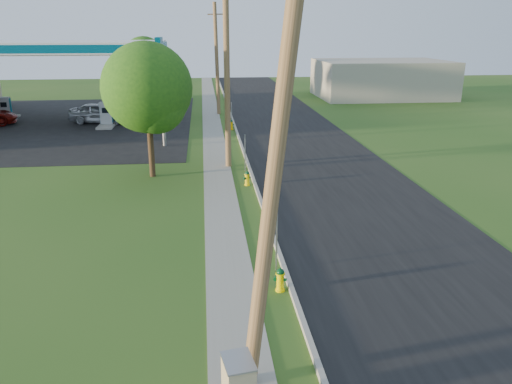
{
  "coord_description": "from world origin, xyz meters",
  "views": [
    {
      "loc": [
        -1.9,
        -10.03,
        7.36
      ],
      "look_at": [
        0.0,
        8.0,
        1.4
      ],
      "focal_mm": 35.0,
      "sensor_mm": 36.0,
      "label": 1
    }
  ],
  "objects_px": {
    "tree_verge": "(149,91)",
    "hydrant_near": "(280,280)",
    "utility_pole_mid": "(227,76)",
    "fuel_pump_sw": "(6,111)",
    "hydrant_mid": "(247,178)",
    "car_silver": "(100,113)",
    "price_pylon": "(160,61)",
    "utility_pole_near": "(274,170)",
    "fuel_pump_ne": "(106,117)",
    "hydrant_far": "(231,125)",
    "fuel_pump_se": "(115,109)",
    "tree_lot": "(145,61)",
    "utility_pole_far": "(217,59)"
  },
  "relations": [
    {
      "from": "tree_verge",
      "to": "hydrant_near",
      "type": "relative_size",
      "value": 9.11
    },
    {
      "from": "utility_pole_mid",
      "to": "fuel_pump_sw",
      "type": "relative_size",
      "value": 3.06
    },
    {
      "from": "hydrant_mid",
      "to": "car_silver",
      "type": "distance_m",
      "value": 20.87
    },
    {
      "from": "utility_pole_mid",
      "to": "price_pylon",
      "type": "distance_m",
      "value": 6.76
    },
    {
      "from": "tree_verge",
      "to": "car_silver",
      "type": "bearing_deg",
      "value": 109.56
    },
    {
      "from": "utility_pole_near",
      "to": "fuel_pump_ne",
      "type": "relative_size",
      "value": 2.96
    },
    {
      "from": "hydrant_near",
      "to": "hydrant_far",
      "type": "distance_m",
      "value": 24.69
    },
    {
      "from": "fuel_pump_sw",
      "to": "fuel_pump_se",
      "type": "relative_size",
      "value": 1.0
    },
    {
      "from": "utility_pole_near",
      "to": "fuel_pump_se",
      "type": "xyz_separation_m",
      "value": [
        -8.9,
        35.0,
        -4.08
      ]
    },
    {
      "from": "hydrant_mid",
      "to": "hydrant_far",
      "type": "xyz_separation_m",
      "value": [
        0.04,
        14.22,
        0.03
      ]
    },
    {
      "from": "hydrant_near",
      "to": "fuel_pump_sw",
      "type": "bearing_deg",
      "value": 120.96
    },
    {
      "from": "price_pylon",
      "to": "tree_verge",
      "type": "bearing_deg",
      "value": -90.42
    },
    {
      "from": "price_pylon",
      "to": "car_silver",
      "type": "relative_size",
      "value": 1.4
    },
    {
      "from": "fuel_pump_ne",
      "to": "hydrant_far",
      "type": "xyz_separation_m",
      "value": [
        9.67,
        -2.43,
        -0.33
      ]
    },
    {
      "from": "fuel_pump_sw",
      "to": "fuel_pump_se",
      "type": "distance_m",
      "value": 9.0
    },
    {
      "from": "fuel_pump_sw",
      "to": "fuel_pump_se",
      "type": "bearing_deg",
      "value": 0.0
    },
    {
      "from": "fuel_pump_se",
      "to": "car_silver",
      "type": "relative_size",
      "value": 0.65
    },
    {
      "from": "utility_pole_mid",
      "to": "tree_lot",
      "type": "height_order",
      "value": "utility_pole_mid"
    },
    {
      "from": "price_pylon",
      "to": "tree_verge",
      "type": "height_order",
      "value": "price_pylon"
    },
    {
      "from": "price_pylon",
      "to": "tree_verge",
      "type": "xyz_separation_m",
      "value": [
        -0.05,
        -7.13,
        -1.04
      ]
    },
    {
      "from": "fuel_pump_se",
      "to": "tree_lot",
      "type": "distance_m",
      "value": 9.4
    },
    {
      "from": "hydrant_mid",
      "to": "fuel_pump_ne",
      "type": "bearing_deg",
      "value": 120.04
    },
    {
      "from": "fuel_pump_sw",
      "to": "price_pylon",
      "type": "relative_size",
      "value": 0.47
    },
    {
      "from": "fuel_pump_se",
      "to": "price_pylon",
      "type": "height_order",
      "value": "price_pylon"
    },
    {
      "from": "utility_pole_near",
      "to": "hydrant_far",
      "type": "height_order",
      "value": "utility_pole_near"
    },
    {
      "from": "hydrant_far",
      "to": "tree_verge",
      "type": "bearing_deg",
      "value": -111.15
    },
    {
      "from": "utility_pole_near",
      "to": "utility_pole_mid",
      "type": "bearing_deg",
      "value": 90.0
    },
    {
      "from": "hydrant_near",
      "to": "hydrant_far",
      "type": "relative_size",
      "value": 0.94
    },
    {
      "from": "utility_pole_mid",
      "to": "price_pylon",
      "type": "height_order",
      "value": "utility_pole_mid"
    },
    {
      "from": "fuel_pump_sw",
      "to": "hydrant_far",
      "type": "height_order",
      "value": "fuel_pump_sw"
    },
    {
      "from": "tree_verge",
      "to": "hydrant_far",
      "type": "xyz_separation_m",
      "value": [
        4.72,
        12.19,
        -4.0
      ]
    },
    {
      "from": "utility_pole_far",
      "to": "fuel_pump_ne",
      "type": "height_order",
      "value": "utility_pole_far"
    },
    {
      "from": "utility_pole_far",
      "to": "hydrant_far",
      "type": "height_order",
      "value": "utility_pole_far"
    },
    {
      "from": "utility_pole_near",
      "to": "hydrant_mid",
      "type": "distance_m",
      "value": 15.04
    },
    {
      "from": "fuel_pump_sw",
      "to": "hydrant_near",
      "type": "relative_size",
      "value": 4.28
    },
    {
      "from": "utility_pole_near",
      "to": "hydrant_mid",
      "type": "xyz_separation_m",
      "value": [
        0.73,
        14.35,
        -4.44
      ]
    },
    {
      "from": "utility_pole_near",
      "to": "utility_pole_far",
      "type": "relative_size",
      "value": 1.0
    },
    {
      "from": "utility_pole_far",
      "to": "hydrant_far",
      "type": "xyz_separation_m",
      "value": [
        0.77,
        -7.44,
        -4.41
      ]
    },
    {
      "from": "utility_pole_far",
      "to": "tree_lot",
      "type": "bearing_deg",
      "value": 132.93
    },
    {
      "from": "utility_pole_near",
      "to": "car_silver",
      "type": "distance_m",
      "value": 34.08
    },
    {
      "from": "tree_lot",
      "to": "tree_verge",
      "type": "bearing_deg",
      "value": -83.68
    },
    {
      "from": "tree_verge",
      "to": "utility_pole_far",
      "type": "bearing_deg",
      "value": 78.62
    },
    {
      "from": "tree_lot",
      "to": "hydrant_far",
      "type": "distance_m",
      "value": 17.24
    },
    {
      "from": "tree_lot",
      "to": "car_silver",
      "type": "height_order",
      "value": "tree_lot"
    },
    {
      "from": "price_pylon",
      "to": "tree_lot",
      "type": "height_order",
      "value": "price_pylon"
    },
    {
      "from": "utility_pole_far",
      "to": "hydrant_mid",
      "type": "xyz_separation_m",
      "value": [
        0.73,
        -21.65,
        -4.44
      ]
    },
    {
      "from": "utility_pole_near",
      "to": "fuel_pump_se",
      "type": "bearing_deg",
      "value": 104.27
    },
    {
      "from": "fuel_pump_se",
      "to": "utility_pole_near",
      "type": "bearing_deg",
      "value": -75.73
    },
    {
      "from": "fuel_pump_se",
      "to": "hydrant_far",
      "type": "xyz_separation_m",
      "value": [
        9.67,
        -6.43,
        -0.33
      ]
    },
    {
      "from": "utility_pole_mid",
      "to": "hydrant_mid",
      "type": "bearing_deg",
      "value": -78.72
    }
  ]
}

